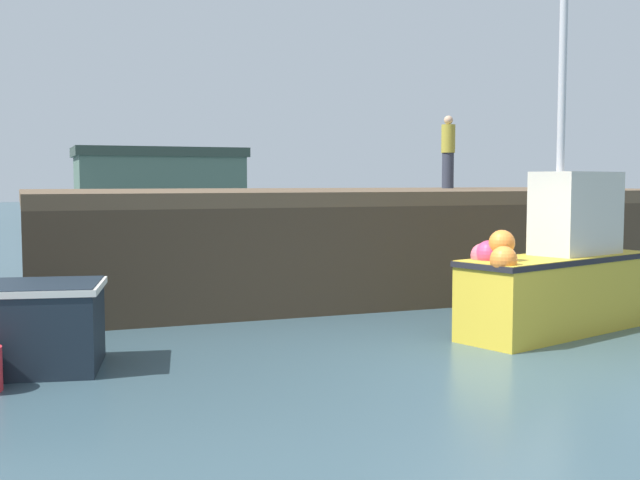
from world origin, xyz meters
TOP-DOWN VIEW (x-y plane):
  - ground at (0.00, 0.00)m, footprint 120.00×160.00m
  - pier at (1.55, 6.91)m, footprint 13.91×6.85m
  - fishing_boat_near_right at (2.17, 1.61)m, footprint 3.74×2.12m
  - rowboat at (4.05, 2.79)m, footprint 1.79×0.61m
  - dockworker at (4.54, 9.01)m, footprint 0.34×0.34m
  - warehouse at (1.69, 34.36)m, footprint 8.83×4.54m

SIDE VIEW (x-z plane):
  - ground at x=0.00m, z-range -0.10..0.00m
  - rowboat at x=4.05m, z-range -0.02..0.45m
  - fishing_boat_near_right at x=2.17m, z-range -1.60..3.43m
  - pier at x=1.55m, z-range 0.68..2.78m
  - warehouse at x=1.69m, z-range 0.02..4.02m
  - dockworker at x=4.54m, z-range 2.10..3.89m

